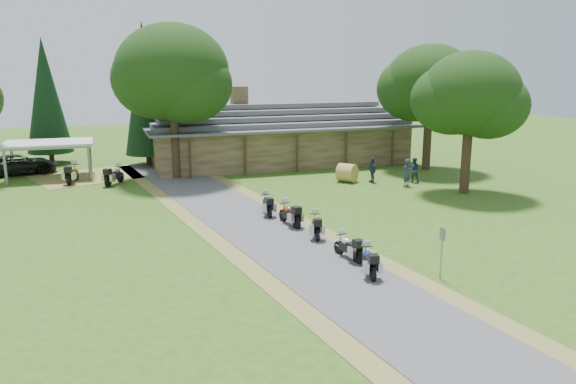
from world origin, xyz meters
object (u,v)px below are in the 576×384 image
object	(u,v)px
carport	(50,160)
motorcycle_row_d	(290,213)
motorcycle_row_e	(267,204)
lodge	(279,133)
car_dark_suv	(18,159)
hay_bale	(347,173)
motorcycle_row_a	(369,260)
motorcycle_row_c	(316,225)
motorcycle_row_b	(348,246)
motorcycle_carport_a	(72,173)
motorcycle_carport_b	(114,175)

from	to	relation	value
carport	motorcycle_row_d	world-z (taller)	carport
motorcycle_row_d	motorcycle_row_e	size ratio (longest dim) A/B	1.04
lodge	car_dark_suv	size ratio (longest dim) A/B	3.73
lodge	hay_bale	xyz separation A→B (m)	(2.05, -8.99, -1.82)
carport	motorcycle_row_a	world-z (taller)	carport
motorcycle_row_c	motorcycle_row_d	xyz separation A→B (m)	(-0.53, 2.25, 0.03)
motorcycle_row_b	hay_bale	size ratio (longest dim) A/B	1.33
car_dark_suv	motorcycle_row_c	bearing A→B (deg)	-157.03
lodge	motorcycle_row_d	distance (m)	18.74
motorcycle_row_d	lodge	bearing A→B (deg)	-24.88
motorcycle_row_b	motorcycle_row_e	xyz separation A→B (m)	(-1.15, 7.83, 0.04)
motorcycle_row_c	motorcycle_carport_a	world-z (taller)	motorcycle_carport_a
carport	motorcycle_row_d	bearing A→B (deg)	-54.36
lodge	motorcycle_carport_a	distance (m)	16.26
motorcycle_row_d	motorcycle_carport_a	xyz separation A→B (m)	(-10.65, 14.58, 0.09)
car_dark_suv	hay_bale	xyz separation A→B (m)	(21.72, -10.28, -0.47)
lodge	motorcycle_carport_a	size ratio (longest dim) A/B	10.16
motorcycle_row_e	motorcycle_carport_a	distance (m)	15.93
motorcycle_row_a	motorcycle_carport_a	distance (m)	24.72
motorcycle_row_c	motorcycle_row_d	bearing A→B (deg)	28.80
carport	car_dark_suv	bearing A→B (deg)	138.10
carport	motorcycle_row_b	xyz separation A→B (m)	(12.84, -22.63, -0.71)
motorcycle_row_b	carport	bearing A→B (deg)	18.64
motorcycle_row_a	motorcycle_row_b	world-z (taller)	motorcycle_row_a
motorcycle_row_a	lodge	bearing A→B (deg)	2.85
motorcycle_row_a	hay_bale	distance (m)	17.60
carport	motorcycle_row_e	xyz separation A→B (m)	(11.69, -14.80, -0.67)
motorcycle_row_b	motorcycle_row_c	world-z (taller)	motorcycle_row_c
motorcycle_carport_a	motorcycle_carport_b	size ratio (longest dim) A/B	1.05
motorcycle_row_e	hay_bale	bearing A→B (deg)	-43.60
motorcycle_row_c	car_dark_suv	bearing A→B (deg)	50.58
motorcycle_row_e	car_dark_suv	bearing A→B (deg)	45.40
lodge	motorcycle_row_a	world-z (taller)	lodge
carport	motorcycle_row_c	xyz separation A→B (m)	(12.70, -19.36, -0.68)
motorcycle_row_a	hay_bale	size ratio (longest dim) A/B	1.37
carport	motorcycle_row_a	xyz separation A→B (m)	(12.84, -24.51, -0.69)
motorcycle_carport_a	motorcycle_carport_b	xyz separation A→B (m)	(2.68, -1.47, -0.03)
motorcycle_row_d	motorcycle_carport_b	xyz separation A→B (m)	(-7.97, 13.10, 0.05)
motorcycle_row_d	motorcycle_carport_a	size ratio (longest dim) A/B	0.88
car_dark_suv	motorcycle_row_a	distance (m)	30.64
motorcycle_row_c	motorcycle_carport_b	bearing A→B (deg)	44.57
motorcycle_row_b	motorcycle_row_c	bearing A→B (deg)	-8.37
car_dark_suv	motorcycle_row_b	distance (m)	29.02
motorcycle_carport_b	hay_bale	bearing A→B (deg)	-73.28
motorcycle_carport_a	hay_bale	world-z (taller)	motorcycle_carport_a
car_dark_suv	motorcycle_row_e	distance (m)	21.96
carport	motorcycle_row_a	bearing A→B (deg)	-62.14
carport	car_dark_suv	size ratio (longest dim) A/B	1.03
motorcycle_carport_b	hay_bale	xyz separation A→B (m)	(15.20, -4.17, -0.06)
motorcycle_row_c	motorcycle_row_e	world-z (taller)	motorcycle_row_e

